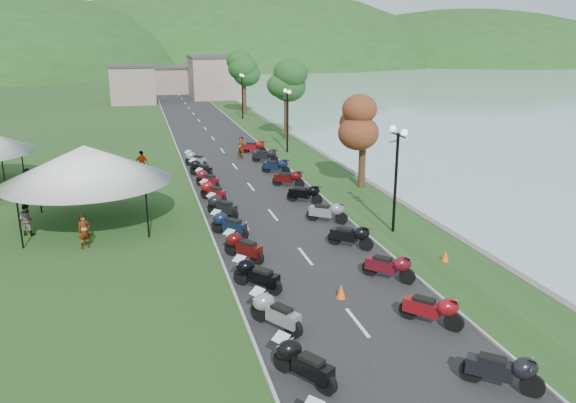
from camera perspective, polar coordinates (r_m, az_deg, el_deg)
road at (r=46.71m, az=-6.67°, el=5.14°), size 7.00×120.00×0.02m
hills_backdrop at (r=205.68m, az=-13.40°, el=13.42°), size 360.00×120.00×76.00m
far_building at (r=90.72m, az=-12.26°, el=11.89°), size 18.00×16.00×5.00m
moto_row_left at (r=20.86m, az=-3.09°, el=-7.59°), size 2.60×44.57×1.10m
moto_row_right at (r=26.63m, az=5.13°, el=-2.23°), size 2.60×42.08×1.10m
vendor_tent_main at (r=29.26m, az=-19.66°, el=1.53°), size 5.44×5.44×4.00m
tree_lakeside at (r=34.73m, az=7.63°, el=6.45°), size 2.25×2.25×6.24m
pedestrian_a at (r=26.60m, az=-19.84°, el=-4.45°), size 0.70×0.65×1.55m
pedestrian_b at (r=29.40m, az=-24.88°, el=-3.06°), size 0.84×0.65×1.53m
pedestrian_c at (r=36.79m, az=-24.74°, el=0.65°), size 0.59×1.08×1.58m
traffic_cone_near at (r=20.39m, az=5.40°, el=-9.08°), size 0.35×0.35×0.55m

